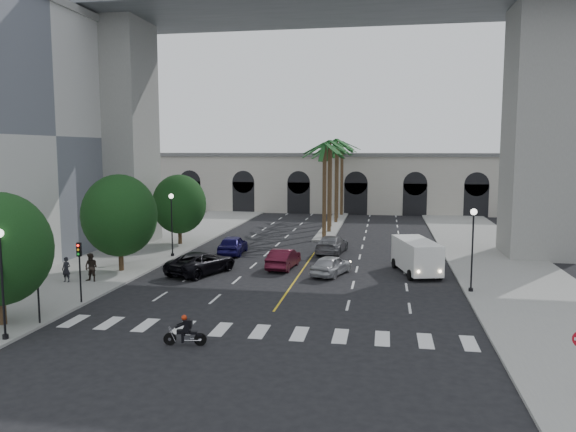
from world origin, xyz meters
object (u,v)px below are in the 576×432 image
object	(u,v)px
lamp_post_right	(473,243)
car_d	(332,244)
car_b	(284,259)
car_e	(233,245)
traffic_signal_far	(80,262)
pedestrian_a	(66,270)
motorcycle_rider	(186,332)
pedestrian_b	(91,267)
lamp_post_left_far	(172,219)
cargo_van	(417,255)
car_a	(331,265)
lamp_post_left_near	(2,275)
car_c	(202,263)
traffic_signal_near	(37,278)

from	to	relation	value
lamp_post_right	car_d	world-z (taller)	lamp_post_right
car_b	car_e	distance (m)	7.31
traffic_signal_far	pedestrian_a	xyz separation A→B (m)	(-3.64, 4.48, -1.52)
motorcycle_rider	traffic_signal_far	bearing A→B (deg)	139.28
motorcycle_rider	pedestrian_b	world-z (taller)	pedestrian_b
lamp_post_left_far	car_e	world-z (taller)	lamp_post_left_far
motorcycle_rider	cargo_van	distance (m)	20.50
lamp_post_left_far	pedestrian_a	xyz separation A→B (m)	(-3.54, -10.02, -2.23)
motorcycle_rider	car_a	size ratio (longest dim) A/B	0.46
lamp_post_left_near	car_c	size ratio (longest dim) A/B	0.93
pedestrian_b	traffic_signal_near	bearing A→B (deg)	-67.60
car_c	car_d	bearing A→B (deg)	-110.00
car_c	car_e	xyz separation A→B (m)	(0.21, 7.73, 0.02)
traffic_signal_near	car_c	size ratio (longest dim) A/B	0.63
car_d	lamp_post_left_near	bearing A→B (deg)	70.19
lamp_post_left_near	car_d	world-z (taller)	lamp_post_left_near
lamp_post_left_far	pedestrian_a	bearing A→B (deg)	-109.46
car_c	motorcycle_rider	bearing A→B (deg)	127.27
pedestrian_a	pedestrian_b	bearing A→B (deg)	17.37
traffic_signal_far	cargo_van	size ratio (longest dim) A/B	0.60
car_c	car_d	world-z (taller)	car_c
motorcycle_rider	car_b	world-z (taller)	car_b
lamp_post_right	traffic_signal_near	world-z (taller)	lamp_post_right
car_c	pedestrian_a	world-z (taller)	pedestrian_a
pedestrian_b	car_d	bearing A→B (deg)	52.67
cargo_van	car_b	bearing A→B (deg)	164.33
car_c	pedestrian_b	bearing A→B (deg)	55.39
car_b	car_e	size ratio (longest dim) A/B	0.95
lamp_post_right	pedestrian_b	size ratio (longest dim) A/B	2.79
car_d	pedestrian_b	world-z (taller)	pedestrian_b
lamp_post_right	lamp_post_left_far	bearing A→B (deg)	160.67
traffic_signal_near	pedestrian_a	size ratio (longest dim) A/B	2.17
car_d	pedestrian_b	size ratio (longest dim) A/B	2.76
lamp_post_left_far	traffic_signal_far	size ratio (longest dim) A/B	1.47
lamp_post_left_far	car_c	size ratio (longest dim) A/B	0.93
traffic_signal_far	car_c	bearing A→B (deg)	65.07
lamp_post_right	pedestrian_b	world-z (taller)	lamp_post_right
pedestrian_b	cargo_van	bearing A→B (deg)	26.77
lamp_post_right	lamp_post_left_near	bearing A→B (deg)	-150.31
traffic_signal_near	car_e	size ratio (longest dim) A/B	0.75
lamp_post_right	pedestrian_a	size ratio (longest dim) A/B	3.19
traffic_signal_near	car_d	bearing A→B (deg)	60.75
lamp_post_right	motorcycle_rider	size ratio (longest dim) A/B	2.68
pedestrian_b	car_c	bearing A→B (deg)	43.45
lamp_post_left_far	car_c	bearing A→B (deg)	-51.09
lamp_post_right	pedestrian_b	xyz separation A→B (m)	(-24.75, -1.63, -2.11)
car_b	pedestrian_a	xyz separation A→B (m)	(-13.44, -7.40, 0.23)
cargo_van	car_d	bearing A→B (deg)	119.08
traffic_signal_far	motorcycle_rider	size ratio (longest dim) A/B	1.83
traffic_signal_near	car_e	bearing A→B (deg)	77.95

